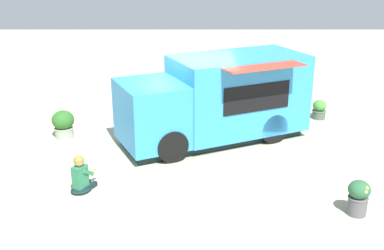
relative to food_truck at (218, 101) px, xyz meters
name	(u,v)px	position (x,y,z in m)	size (l,w,h in m)	color
ground_plane	(190,140)	(-0.79, -0.05, -1.14)	(40.00, 40.00, 0.00)	#B0B28D
food_truck	(218,101)	(0.00, 0.00, 0.00)	(5.60, 4.00, 2.38)	#3190E0
person_customer	(82,176)	(-3.21, -3.13, -0.78)	(0.64, 0.78, 0.88)	black
planter_flowering_near	(64,123)	(-4.44, 0.15, -0.72)	(0.64, 0.64, 0.80)	#949B88
planter_flowering_far	(320,109)	(3.39, 1.78, -0.83)	(0.45, 0.45, 0.62)	#475548
planter_flowering_side	(360,197)	(2.69, -4.15, -0.73)	(0.45, 0.45, 0.76)	#545358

